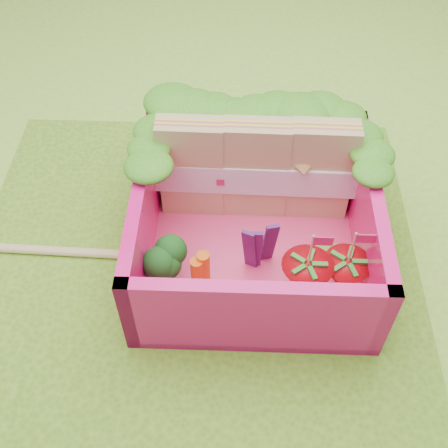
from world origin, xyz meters
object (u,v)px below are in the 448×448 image
Objects in this scene: chopsticks at (23,249)px; broccoli at (160,267)px; strawberry_left at (305,280)px; strawberry_right at (344,276)px; sandwich_stack at (256,170)px; bento_box at (255,222)px.

broccoli is at bearing -16.28° from chopsticks.
broccoli is 0.77m from strawberry_left.
strawberry_right is at bearing -7.45° from chopsticks.
sandwich_stack is 0.80m from broccoli.
chopsticks is at bearing 172.55° from strawberry_right.
sandwich_stack is at bearing 14.75° from chopsticks.
bento_box is 0.56m from strawberry_right.
broccoli is 0.91m from chopsticks.
bento_box is 2.54× the size of strawberry_left.
broccoli is at bearing -149.73° from bento_box.
bento_box reaches higher than strawberry_right.
bento_box reaches higher than chopsticks.
broccoli is (-0.50, -0.29, -0.05)m from bento_box.
strawberry_right is 1.86m from chopsticks.
broccoli is 0.16× the size of chopsticks.
chopsticks is at bearing -165.25° from sandwich_stack.
sandwich_stack is 0.71m from strawberry_left.
broccoli reaches higher than chopsticks.
strawberry_right is at bearing 0.57° from broccoli.
chopsticks is (-1.83, 0.24, -0.16)m from strawberry_right.
strawberry_right is 0.24× the size of chopsticks.
bento_box is 3.93× the size of broccoli.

